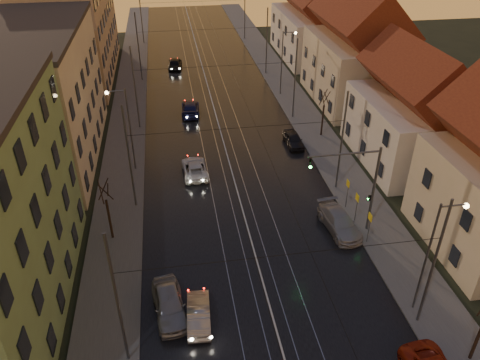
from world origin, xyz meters
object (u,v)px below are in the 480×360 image
parked_left_3 (169,304)px  parked_right_2 (293,140)px  street_lamp_3 (284,57)px  parked_right_1 (339,222)px  driving_car_1 (199,313)px  driving_car_3 (190,108)px  street_lamp_1 (434,248)px  driving_car_4 (175,63)px  traffic_light_mast (362,180)px  driving_car_2 (195,168)px  street_lamp_2 (126,122)px

parked_left_3 → parked_right_2: parked_left_3 is taller
street_lamp_3 → parked_right_1: bearing=-94.6°
driving_car_1 → driving_car_3: driving_car_3 is taller
driving_car_1 → parked_left_3: bearing=-24.2°
street_lamp_1 → driving_car_4: bearing=105.1°
traffic_light_mast → driving_car_4: bearing=106.4°
driving_car_2 → parked_left_3: bearing=77.7°
driving_car_3 → street_lamp_2: bearing=66.1°
driving_car_1 → driving_car_4: bearing=-87.4°
driving_car_1 → driving_car_3: 30.78m
driving_car_2 → parked_right_1: parked_right_1 is taller
street_lamp_1 → driving_car_1: 14.28m
street_lamp_1 → driving_car_2: size_ratio=1.73×
traffic_light_mast → driving_car_2: (-11.39, 10.33, -3.96)m
parked_left_3 → parked_right_1: parked_left_3 is taller
street_lamp_1 → parked_right_1: size_ratio=1.61×
traffic_light_mast → driving_car_1: size_ratio=1.85×
driving_car_4 → driving_car_3: bearing=99.3°
driving_car_2 → parked_right_1: 14.32m
driving_car_1 → driving_car_2: bearing=-90.3°
street_lamp_2 → driving_car_1: 19.87m
traffic_light_mast → parked_left_3: bearing=-157.2°
driving_car_4 → street_lamp_2: bearing=85.3°
street_lamp_2 → street_lamp_3: same height
street_lamp_3 → traffic_light_mast: street_lamp_3 is taller
traffic_light_mast → parked_left_3: (-14.19, -5.95, -3.82)m
driving_car_3 → street_lamp_1: bearing=114.4°
driving_car_1 → driving_car_2: (1.08, 17.18, -0.00)m
driving_car_1 → driving_car_2: driving_car_1 is taller
driving_car_4 → driving_car_1: bearing=94.9°
street_lamp_1 → driving_car_2: 22.59m
street_lamp_2 → driving_car_2: (5.70, -1.67, -4.24)m
driving_car_2 → parked_left_3: parked_left_3 is taller
street_lamp_1 → driving_car_3: street_lamp_1 is taller
street_lamp_1 → driving_car_1: street_lamp_1 is taller
street_lamp_2 → parked_left_3: (2.90, -17.96, -4.11)m
driving_car_3 → traffic_light_mast: bearing=118.3°
street_lamp_3 → traffic_light_mast: bearing=-92.3°
street_lamp_3 → driving_car_4: street_lamp_3 is taller
driving_car_1 → parked_right_1: 13.47m
street_lamp_1 → traffic_light_mast: size_ratio=1.11×
street_lamp_2 → traffic_light_mast: street_lamp_2 is taller
street_lamp_2 → street_lamp_3: (18.21, 16.00, 0.00)m
street_lamp_3 → driving_car_4: 18.48m
street_lamp_1 → parked_left_3: bearing=172.4°
driving_car_3 → parked_right_1: bearing=116.4°
street_lamp_1 → driving_car_1: bearing=175.2°
street_lamp_1 → parked_left_3: size_ratio=1.75×
driving_car_3 → street_lamp_3: bearing=-157.2°
street_lamp_3 → street_lamp_1: bearing=-90.0°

